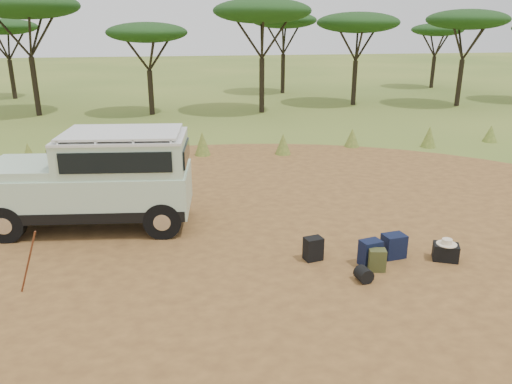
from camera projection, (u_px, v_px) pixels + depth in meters
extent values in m
plane|color=#4E6925|center=(236.00, 258.00, 10.54)|extent=(140.00, 140.00, 0.00)
cylinder|color=#986532|center=(236.00, 258.00, 10.54)|extent=(23.00, 23.00, 0.01)
cone|color=#4E6925|center=(29.00, 155.00, 17.12)|extent=(0.60, 0.60, 0.85)
cone|color=#4E6925|center=(121.00, 147.00, 18.50)|extent=(0.60, 0.60, 0.70)
cone|color=#4E6925|center=(202.00, 144.00, 18.60)|extent=(0.60, 0.60, 0.90)
cone|color=#4E6925|center=(283.00, 144.00, 18.75)|extent=(0.60, 0.60, 0.80)
cone|color=#4E6925|center=(352.00, 138.00, 19.92)|extent=(0.60, 0.60, 0.75)
cone|color=#4E6925|center=(429.00, 137.00, 19.86)|extent=(0.60, 0.60, 0.85)
cone|color=#4E6925|center=(491.00, 134.00, 20.76)|extent=(0.60, 0.60, 0.70)
cylinder|color=black|center=(35.00, 87.00, 26.40)|extent=(0.28, 0.28, 3.06)
ellipsoid|color=#173212|center=(24.00, 5.00, 25.10)|extent=(5.50, 5.50, 1.38)
cylinder|color=black|center=(151.00, 93.00, 26.79)|extent=(0.28, 0.28, 2.34)
ellipsoid|color=#173212|center=(147.00, 32.00, 25.80)|extent=(4.20, 4.20, 1.05)
cylinder|color=black|center=(262.00, 86.00, 27.34)|extent=(0.28, 0.28, 2.93)
ellipsoid|color=#173212|center=(262.00, 11.00, 26.10)|extent=(5.20, 5.20, 1.30)
cylinder|color=black|center=(354.00, 83.00, 29.99)|extent=(0.28, 0.28, 2.61)
ellipsoid|color=#173212|center=(358.00, 22.00, 28.89)|extent=(4.80, 4.80, 1.20)
cylinder|color=black|center=(459.00, 83.00, 29.60)|extent=(0.28, 0.28, 2.70)
ellipsoid|color=#173212|center=(467.00, 19.00, 28.46)|extent=(4.60, 4.60, 1.15)
cylinder|color=black|center=(12.00, 79.00, 32.51)|extent=(0.28, 0.28, 2.48)
ellipsoid|color=#173212|center=(4.00, 27.00, 31.46)|extent=(4.00, 4.00, 1.00)
cylinder|color=black|center=(283.00, 74.00, 35.06)|extent=(0.28, 0.28, 2.70)
ellipsoid|color=#173212|center=(284.00, 20.00, 33.92)|extent=(4.50, 4.50, 1.12)
cylinder|color=black|center=(433.00, 72.00, 38.09)|extent=(0.28, 0.28, 2.34)
ellipsoid|color=#173212|center=(437.00, 30.00, 37.10)|extent=(3.80, 3.80, 0.95)
cube|color=#B5D2B3|center=(92.00, 190.00, 11.92)|extent=(4.83, 2.45, 0.98)
cube|color=black|center=(93.00, 204.00, 12.04)|extent=(4.74, 2.48, 0.25)
cube|color=#B5D2B3|center=(124.00, 154.00, 11.69)|extent=(3.07, 2.16, 0.77)
cube|color=silver|center=(122.00, 137.00, 11.55)|extent=(3.08, 2.20, 0.06)
cube|color=silver|center=(122.00, 132.00, 11.52)|extent=(2.83, 2.06, 0.05)
cube|color=#B5D2B3|center=(26.00, 167.00, 11.65)|extent=(1.91, 1.98, 0.21)
cube|color=black|center=(62.00, 153.00, 11.59)|extent=(0.36, 1.57, 0.54)
cube|color=black|center=(115.00, 163.00, 10.79)|extent=(2.43, 0.34, 0.46)
cube|color=black|center=(131.00, 143.00, 12.55)|extent=(2.43, 0.34, 0.46)
cube|color=black|center=(186.00, 153.00, 11.77)|extent=(0.23, 1.52, 0.42)
cylinder|color=black|center=(77.00, 149.00, 12.49)|extent=(0.09, 0.09, 0.85)
cylinder|color=black|center=(6.00, 224.00, 11.20)|extent=(0.89, 0.39, 0.86)
cylinder|color=black|center=(33.00, 199.00, 12.76)|extent=(0.89, 0.39, 0.86)
cylinder|color=black|center=(163.00, 220.00, 11.39)|extent=(0.89, 0.39, 0.86)
cylinder|color=black|center=(170.00, 197.00, 12.96)|extent=(0.89, 0.39, 0.86)
cylinder|color=maroon|center=(28.00, 262.00, 8.94)|extent=(0.49, 0.26, 1.28)
cube|color=black|center=(313.00, 249.00, 10.38)|extent=(0.41, 0.34, 0.50)
cube|color=black|center=(370.00, 253.00, 10.15)|extent=(0.47, 0.38, 0.54)
cube|color=#444921|center=(377.00, 260.00, 9.92)|extent=(0.37, 0.30, 0.46)
cube|color=black|center=(394.00, 246.00, 10.49)|extent=(0.50, 0.40, 0.52)
cube|color=black|center=(446.00, 252.00, 10.39)|extent=(0.61, 0.54, 0.36)
cylinder|color=black|center=(364.00, 275.00, 9.53)|extent=(0.33, 0.33, 0.29)
cylinder|color=beige|center=(447.00, 244.00, 10.33)|extent=(0.41, 0.41, 0.02)
cylinder|color=beige|center=(447.00, 241.00, 10.31)|extent=(0.21, 0.21, 0.10)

